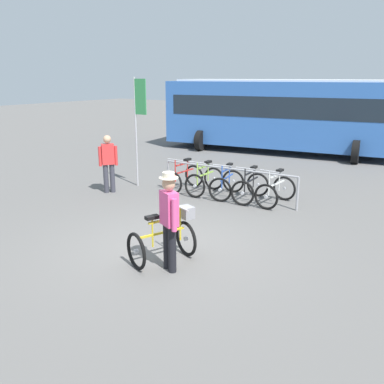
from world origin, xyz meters
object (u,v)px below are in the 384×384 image
racked_bike_red (184,178)px  racked_bike_blue (227,184)px  featured_bicycle (166,238)px  racked_bike_black (250,187)px  pedestrian_with_backpack (108,160)px  racked_bike_lime (205,181)px  banner_flag (139,112)px  bus_distant (281,112)px  racked_bike_white (276,191)px  person_with_featured_bike (169,218)px

racked_bike_red → racked_bike_blue: same height
featured_bicycle → racked_bike_blue: bearing=105.6°
racked_bike_black → pedestrian_with_backpack: size_ratio=0.69×
racked_bike_lime → banner_flag: (-2.02, -0.42, 1.86)m
featured_bicycle → bus_distant: size_ratio=0.12×
racked_bike_white → person_with_featured_bike: size_ratio=0.65×
racked_bike_lime → racked_bike_blue: (0.70, 0.04, 0.00)m
racked_bike_red → racked_bike_black: same height
featured_bicycle → bus_distant: bearing=103.6°
racked_bike_black → bus_distant: bearing=107.5°
racked_bike_white → featured_bicycle: bearing=-93.0°
racked_bike_lime → featured_bicycle: bearing=-65.8°
racked_bike_white → person_with_featured_bike: 4.58m
featured_bicycle → person_with_featured_bike: 0.63m
racked_bike_red → racked_bike_black: bearing=3.4°
featured_bicycle → person_with_featured_bike: (0.28, -0.26, 0.50)m
racked_bike_black → banner_flag: (-3.42, -0.50, 1.86)m
racked_bike_blue → banner_flag: (-2.72, -0.46, 1.86)m
racked_bike_lime → pedestrian_with_backpack: (-2.32, -1.43, 0.57)m
racked_bike_lime → featured_bicycle: size_ratio=0.90×
racked_bike_red → racked_bike_black: 2.10m
racked_bike_red → racked_bike_blue: (1.40, 0.08, 0.00)m
featured_bicycle → banner_flag: 5.69m
racked_bike_blue → racked_bike_white: same height
racked_bike_lime → bus_distant: bus_distant is taller
racked_bike_black → pedestrian_with_backpack: (-3.72, -1.52, 0.57)m
racked_bike_red → pedestrian_with_backpack: size_ratio=0.68×
racked_bike_red → racked_bike_lime: (0.70, 0.04, -0.00)m
racked_bike_black → bus_distant: bus_distant is taller
racked_bike_white → bus_distant: (-3.04, 7.40, 1.37)m
racked_bike_blue → racked_bike_lime: bearing=-176.6°
racked_bike_lime → racked_bike_white: (2.10, 0.12, 0.00)m
racked_bike_red → racked_bike_white: size_ratio=0.99×
racked_bike_lime → person_with_featured_bike: person_with_featured_bike is taller
banner_flag → person_with_featured_bike: bearing=-43.8°
racked_bike_lime → featured_bicycle: 4.56m
racked_bike_white → banner_flag: 4.55m
racked_bike_red → person_with_featured_bike: 5.25m
racked_bike_white → bus_distant: 8.12m
racked_bike_red → banner_flag: banner_flag is taller
bus_distant → featured_bicycle: bearing=-76.4°
person_with_featured_bike → bus_distant: (-3.09, 11.94, 0.79)m
racked_bike_white → featured_bicycle: size_ratio=0.90×
racked_bike_lime → banner_flag: 2.78m
racked_bike_lime → racked_bike_black: (1.40, 0.08, 0.00)m
racked_bike_blue → pedestrian_with_backpack: bearing=-153.9°
racked_bike_red → pedestrian_with_backpack: 2.21m
racked_bike_blue → bus_distant: bearing=102.4°
person_with_featured_bike → pedestrian_with_backpack: person_with_featured_bike is taller
featured_bicycle → person_with_featured_bike: person_with_featured_bike is taller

